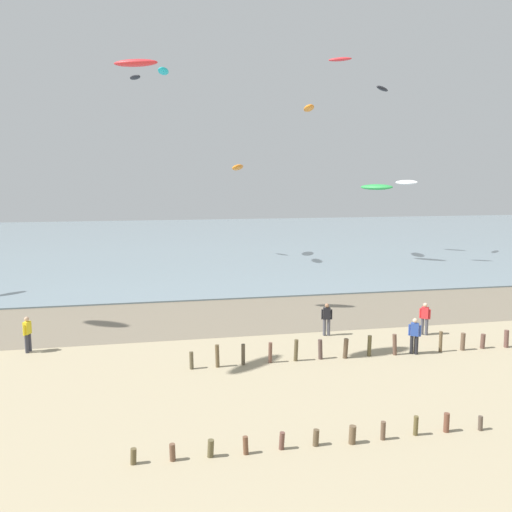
{
  "coord_description": "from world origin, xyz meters",
  "views": [
    {
      "loc": [
        -1.84,
        -4.62,
        8.05
      ],
      "look_at": [
        1.72,
        13.29,
        5.37
      ],
      "focal_mm": 36.68,
      "sensor_mm": 36.0,
      "label": 1
    }
  ],
  "objects_px": {
    "person_mid_beach": "(327,318)",
    "kite_aloft_3": "(163,71)",
    "kite_aloft_7": "(135,77)",
    "kite_aloft_6": "(136,63)",
    "person_by_waterline": "(415,335)",
    "kite_aloft_1": "(238,167)",
    "kite_aloft_4": "(406,182)",
    "kite_aloft_10": "(340,59)",
    "person_nearest_camera": "(425,318)",
    "kite_aloft_9": "(309,108)",
    "kite_aloft_2": "(382,89)",
    "person_right_flank": "(28,333)",
    "kite_aloft_11": "(377,187)"
  },
  "relations": [
    {
      "from": "person_nearest_camera",
      "to": "kite_aloft_4",
      "type": "bearing_deg",
      "value": 64.96
    },
    {
      "from": "person_nearest_camera",
      "to": "kite_aloft_3",
      "type": "distance_m",
      "value": 31.82
    },
    {
      "from": "person_nearest_camera",
      "to": "person_mid_beach",
      "type": "xyz_separation_m",
      "value": [
        -5.05,
        0.87,
        0.0
      ]
    },
    {
      "from": "kite_aloft_3",
      "to": "kite_aloft_10",
      "type": "bearing_deg",
      "value": -91.8
    },
    {
      "from": "person_right_flank",
      "to": "kite_aloft_4",
      "type": "height_order",
      "value": "kite_aloft_4"
    },
    {
      "from": "person_right_flank",
      "to": "kite_aloft_6",
      "type": "relative_size",
      "value": 0.67
    },
    {
      "from": "kite_aloft_2",
      "to": "kite_aloft_9",
      "type": "height_order",
      "value": "kite_aloft_2"
    },
    {
      "from": "person_nearest_camera",
      "to": "kite_aloft_2",
      "type": "xyz_separation_m",
      "value": [
        9.25,
        26.57,
        16.14
      ]
    },
    {
      "from": "kite_aloft_1",
      "to": "kite_aloft_2",
      "type": "height_order",
      "value": "kite_aloft_2"
    },
    {
      "from": "kite_aloft_3",
      "to": "kite_aloft_10",
      "type": "height_order",
      "value": "kite_aloft_10"
    },
    {
      "from": "kite_aloft_4",
      "to": "kite_aloft_6",
      "type": "relative_size",
      "value": 0.96
    },
    {
      "from": "person_mid_beach",
      "to": "person_right_flank",
      "type": "bearing_deg",
      "value": 179.15
    },
    {
      "from": "kite_aloft_11",
      "to": "kite_aloft_9",
      "type": "bearing_deg",
      "value": 16.96
    },
    {
      "from": "kite_aloft_10",
      "to": "kite_aloft_3",
      "type": "bearing_deg",
      "value": -159.45
    },
    {
      "from": "person_nearest_camera",
      "to": "person_right_flank",
      "type": "xyz_separation_m",
      "value": [
        -19.66,
        1.09,
        0.0
      ]
    },
    {
      "from": "person_nearest_camera",
      "to": "kite_aloft_6",
      "type": "xyz_separation_m",
      "value": [
        -14.43,
        6.64,
        13.5
      ]
    },
    {
      "from": "person_right_flank",
      "to": "kite_aloft_3",
      "type": "xyz_separation_m",
      "value": [
        7.2,
        23.08,
        16.53
      ]
    },
    {
      "from": "kite_aloft_1",
      "to": "kite_aloft_11",
      "type": "relative_size",
      "value": 1.0
    },
    {
      "from": "kite_aloft_1",
      "to": "kite_aloft_11",
      "type": "height_order",
      "value": "kite_aloft_1"
    },
    {
      "from": "person_right_flank",
      "to": "kite_aloft_6",
      "type": "distance_m",
      "value": 15.51
    },
    {
      "from": "person_by_waterline",
      "to": "kite_aloft_6",
      "type": "distance_m",
      "value": 20.58
    },
    {
      "from": "kite_aloft_4",
      "to": "kite_aloft_6",
      "type": "bearing_deg",
      "value": -96.37
    },
    {
      "from": "person_mid_beach",
      "to": "kite_aloft_3",
      "type": "distance_m",
      "value": 29.51
    },
    {
      "from": "person_by_waterline",
      "to": "kite_aloft_3",
      "type": "relative_size",
      "value": 0.62
    },
    {
      "from": "person_mid_beach",
      "to": "kite_aloft_1",
      "type": "distance_m",
      "value": 29.66
    },
    {
      "from": "person_right_flank",
      "to": "kite_aloft_11",
      "type": "height_order",
      "value": "kite_aloft_11"
    },
    {
      "from": "kite_aloft_2",
      "to": "kite_aloft_7",
      "type": "distance_m",
      "value": 24.4
    },
    {
      "from": "kite_aloft_7",
      "to": "kite_aloft_10",
      "type": "height_order",
      "value": "kite_aloft_10"
    },
    {
      "from": "kite_aloft_3",
      "to": "kite_aloft_9",
      "type": "xyz_separation_m",
      "value": [
        13.93,
        1.92,
        -2.55
      ]
    },
    {
      "from": "person_mid_beach",
      "to": "kite_aloft_1",
      "type": "relative_size",
      "value": 0.53
    },
    {
      "from": "person_mid_beach",
      "to": "kite_aloft_7",
      "type": "xyz_separation_m",
      "value": [
        -9.96,
        28.22,
        16.81
      ]
    },
    {
      "from": "kite_aloft_2",
      "to": "kite_aloft_11",
      "type": "distance_m",
      "value": 10.57
    },
    {
      "from": "kite_aloft_7",
      "to": "kite_aloft_10",
      "type": "distance_m",
      "value": 19.47
    },
    {
      "from": "kite_aloft_11",
      "to": "person_nearest_camera",
      "type": "bearing_deg",
      "value": 117.2
    },
    {
      "from": "kite_aloft_1",
      "to": "kite_aloft_3",
      "type": "xyz_separation_m",
      "value": [
        -7.41,
        -5.16,
        8.19
      ]
    },
    {
      "from": "kite_aloft_9",
      "to": "kite_aloft_11",
      "type": "bearing_deg",
      "value": -101.56
    },
    {
      "from": "kite_aloft_1",
      "to": "kite_aloft_6",
      "type": "xyz_separation_m",
      "value": [
        -9.39,
        -22.7,
        5.17
      ]
    },
    {
      "from": "kite_aloft_11",
      "to": "kite_aloft_7",
      "type": "bearing_deg",
      "value": 29.64
    },
    {
      "from": "kite_aloft_6",
      "to": "person_mid_beach",
      "type": "bearing_deg",
      "value": -11.23
    },
    {
      "from": "person_nearest_camera",
      "to": "kite_aloft_1",
      "type": "relative_size",
      "value": 0.53
    },
    {
      "from": "person_mid_beach",
      "to": "kite_aloft_6",
      "type": "relative_size",
      "value": 0.67
    },
    {
      "from": "kite_aloft_1",
      "to": "kite_aloft_11",
      "type": "distance_m",
      "value": 14.09
    },
    {
      "from": "kite_aloft_6",
      "to": "kite_aloft_2",
      "type": "bearing_deg",
      "value": 60.44
    },
    {
      "from": "person_mid_beach",
      "to": "kite_aloft_10",
      "type": "distance_m",
      "value": 27.94
    },
    {
      "from": "person_nearest_camera",
      "to": "kite_aloft_1",
      "type": "distance_m",
      "value": 30.91
    },
    {
      "from": "kite_aloft_4",
      "to": "kite_aloft_11",
      "type": "height_order",
      "value": "kite_aloft_4"
    },
    {
      "from": "person_mid_beach",
      "to": "kite_aloft_4",
      "type": "distance_m",
      "value": 34.31
    },
    {
      "from": "kite_aloft_3",
      "to": "kite_aloft_6",
      "type": "bearing_deg",
      "value": -177.1
    },
    {
      "from": "kite_aloft_4",
      "to": "person_nearest_camera",
      "type": "bearing_deg",
      "value": -69.97
    },
    {
      "from": "person_nearest_camera",
      "to": "kite_aloft_10",
      "type": "xyz_separation_m",
      "value": [
        2.75,
        21.18,
        17.53
      ]
    }
  ]
}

